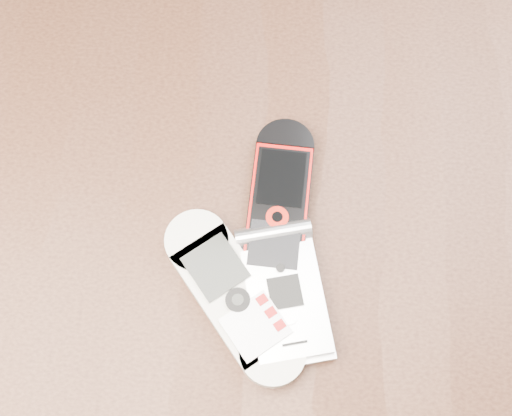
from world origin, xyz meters
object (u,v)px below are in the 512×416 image
object	(u,v)px
nokia_white	(234,296)
motorola_razr	(285,298)
nokia_black_red	(278,209)
table	(251,248)

from	to	relation	value
nokia_white	motorola_razr	size ratio (longest dim) A/B	1.34
nokia_white	nokia_black_red	world-z (taller)	nokia_white
table	motorola_razr	world-z (taller)	motorola_razr
nokia_white	nokia_black_red	xyz separation A→B (m)	(0.03, 0.07, -0.00)
nokia_black_red	motorola_razr	xyz separation A→B (m)	(0.01, -0.07, 0.00)
nokia_black_red	nokia_white	bearing A→B (deg)	-109.58
table	nokia_black_red	size ratio (longest dim) A/B	7.48
table	nokia_white	world-z (taller)	nokia_white
table	nokia_white	bearing A→B (deg)	-97.41
nokia_black_red	motorola_razr	bearing A→B (deg)	-79.77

